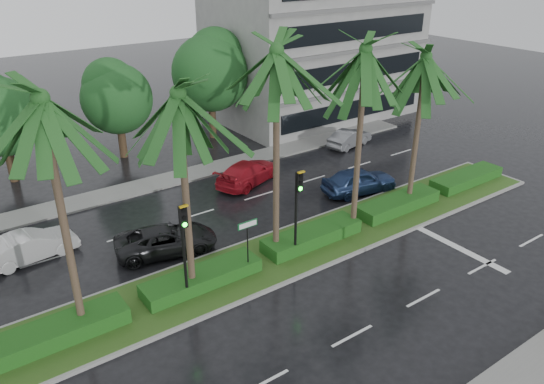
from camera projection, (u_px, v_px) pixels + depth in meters
ground at (274, 274)px, 23.34m from camera, size 120.00×120.00×0.00m
far_sidewalk at (158, 182)px, 32.14m from camera, size 40.00×2.00×0.12m
median at (261, 262)px, 24.04m from camera, size 36.00×4.00×0.15m
hedge at (261, 256)px, 23.88m from camera, size 35.20×1.40×0.60m
lane_markings at (332, 257)px, 24.62m from camera, size 34.00×13.06×0.01m
palm_row at (231, 93)px, 20.00m from camera, size 26.30×4.20×10.07m
signal_median_left at (184, 239)px, 20.18m from camera, size 0.34×0.42×4.36m
signal_median_right at (298, 202)px, 23.07m from camera, size 0.34×0.42×4.36m
street_sign at (248, 234)px, 22.26m from camera, size 0.95×0.09×2.60m
bg_trees at (131, 87)px, 34.87m from camera, size 32.89×5.50×7.94m
building at (314, 41)px, 42.99m from camera, size 16.00×10.00×12.00m
car_white at (31, 246)px, 24.21m from camera, size 1.85×4.23×1.35m
car_darkgrey at (166, 240)px, 24.75m from camera, size 3.30×5.12×1.31m
car_red at (248, 172)px, 31.94m from camera, size 3.53×5.16×1.39m
car_blue at (359, 180)px, 30.70m from camera, size 2.62×4.69×1.51m
car_grey at (349, 138)px, 37.82m from camera, size 2.02×3.94×1.24m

